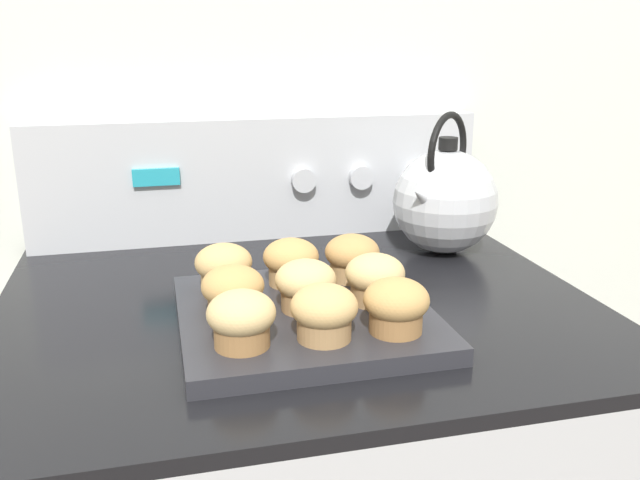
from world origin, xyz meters
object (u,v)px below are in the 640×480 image
muffin_r0_c2 (396,305)px  muffin_r2_c0 (224,267)px  muffin_r0_c0 (241,319)px  muffin_r1_c1 (306,285)px  muffin_r2_c1 (291,261)px  muffin_pan (305,316)px  muffin_r0_c1 (324,312)px  muffin_r1_c0 (233,291)px  muffin_r1_c2 (375,278)px  muffin_r2_c2 (352,257)px  tea_kettle (445,200)px

muffin_r0_c2 → muffin_r2_c0: bearing=134.6°
muffin_r0_c2 → muffin_r0_c0: bearing=178.7°
muffin_r0_c0 → muffin_r2_c0: size_ratio=1.00×
muffin_r1_c1 → muffin_r2_c1: 0.09m
muffin_pan → muffin_r1_c1: bearing=-68.3°
muffin_r0_c2 → muffin_r1_c1: (-0.09, 0.09, 0.00)m
muffin_r0_c1 → muffin_r0_c2: (0.08, -0.00, 0.00)m
muffin_r0_c1 → muffin_r1_c0: bearing=135.9°
muffin_r1_c2 → muffin_r2_c2: (-0.00, 0.09, 0.00)m
muffin_r2_c2 → muffin_r1_c0: bearing=-152.7°
muffin_r2_c1 → muffin_r0_c2: bearing=-64.7°
muffin_r2_c1 → muffin_r0_c0: bearing=-117.2°
muffin_r1_c2 → tea_kettle: bearing=50.2°
muffin_pan → muffin_r2_c0: bearing=135.7°
muffin_r0_c0 → muffin_r2_c2: size_ratio=1.00×
muffin_r2_c2 → muffin_r1_c2: bearing=-87.6°
muffin_pan → muffin_r0_c2: muffin_r0_c2 is taller
muffin_r0_c1 → muffin_r2_c1: 0.18m
tea_kettle → muffin_r1_c2: bearing=-129.8°
muffin_r0_c1 → muffin_r1_c0: (-0.09, 0.09, 0.00)m
tea_kettle → muffin_r1_c1: bearing=-140.4°
muffin_r1_c0 → muffin_r2_c2: size_ratio=1.00×
muffin_pan → muffin_r0_c0: (-0.09, -0.09, 0.04)m
muffin_r1_c1 → muffin_r1_c0: bearing=179.9°
muffin_r0_c1 → muffin_r2_c2: size_ratio=1.00×
muffin_r2_c0 → muffin_r2_c1: 0.09m
muffin_r1_c0 → tea_kettle: bearing=32.3°
muffin_pan → muffin_r2_c2: bearing=45.5°
muffin_r1_c2 → muffin_r0_c0: bearing=-154.4°
muffin_r0_c1 → muffin_r2_c2: same height
muffin_r1_c1 → muffin_r2_c2: (0.09, 0.09, 0.00)m
muffin_r1_c0 → tea_kettle: tea_kettle is taller
muffin_r0_c0 → muffin_r2_c1: size_ratio=1.00×
muffin_r1_c0 → muffin_r2_c0: size_ratio=1.00×
muffin_r2_c2 → tea_kettle: 0.25m
muffin_r0_c2 → tea_kettle: bearing=58.3°
muffin_pan → muffin_r2_c1: muffin_r2_c1 is taller
muffin_r0_c1 → muffin_r1_c1: size_ratio=1.00×
muffin_r0_c1 → muffin_r2_c0: bearing=117.4°
muffin_r1_c1 → muffin_r2_c2: bearing=46.4°
muffin_r0_c1 → muffin_r1_c2: size_ratio=1.00×
muffin_r1_c1 → muffin_r2_c0: 0.13m
muffin_pan → muffin_r1_c1: size_ratio=4.08×
muffin_r0_c0 → muffin_r1_c1: size_ratio=1.00×
muffin_r0_c2 → muffin_r1_c1: bearing=134.0°
muffin_pan → muffin_r0_c0: bearing=-135.9°
muffin_r1_c1 → muffin_r2_c0: bearing=135.2°
muffin_r0_c1 → muffin_r2_c0: 0.20m
muffin_r0_c1 → muffin_r0_c2: same height
muffin_r1_c2 → muffin_r2_c0: bearing=154.0°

